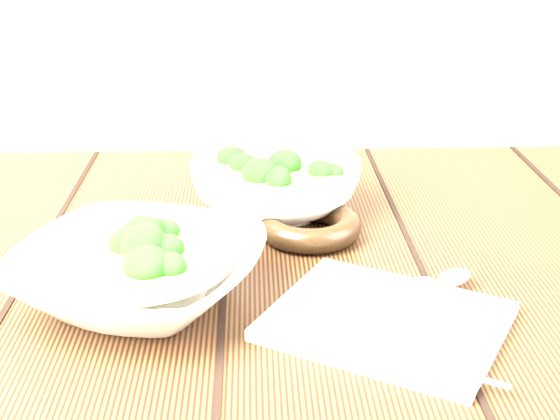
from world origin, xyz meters
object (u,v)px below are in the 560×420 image
object	(u,v)px
soup_bowl_front	(138,273)
soup_bowl_back	(275,184)
napkin	(386,321)
trivet	(310,225)
table	(247,370)

from	to	relation	value
soup_bowl_front	soup_bowl_back	size ratio (longest dim) A/B	1.19
soup_bowl_front	napkin	xyz separation A→B (m)	(0.22, -0.05, -0.02)
soup_bowl_back	trivet	world-z (taller)	soup_bowl_back
napkin	table	bearing A→B (deg)	167.63
soup_bowl_back	trivet	bearing A→B (deg)	-66.05
table	napkin	size ratio (longest dim) A/B	6.14
soup_bowl_front	table	bearing A→B (deg)	31.35
trivet	napkin	world-z (taller)	trivet
soup_bowl_back	trivet	xyz separation A→B (m)	(0.04, -0.08, -0.02)
trivet	napkin	xyz separation A→B (m)	(0.05, -0.19, -0.01)
table	soup_bowl_front	xyz separation A→B (m)	(-0.10, -0.06, 0.15)
soup_bowl_back	napkin	distance (m)	0.29
soup_bowl_front	trivet	size ratio (longest dim) A/B	2.49
table	napkin	distance (m)	0.21
napkin	soup_bowl_back	bearing A→B (deg)	138.24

